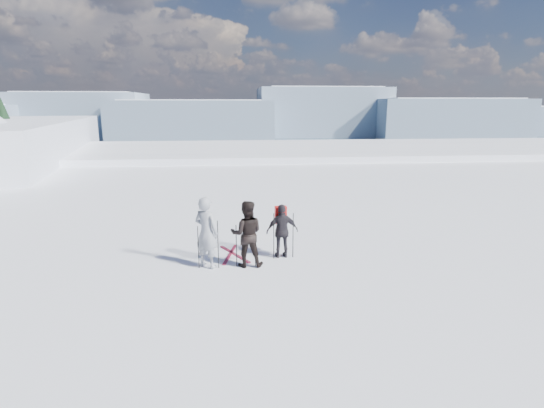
{
  "coord_description": "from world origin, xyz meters",
  "views": [
    {
      "loc": [
        -2.77,
        -8.95,
        4.32
      ],
      "look_at": [
        -1.6,
        3.0,
        1.5
      ],
      "focal_mm": 28.0,
      "sensor_mm": 36.0,
      "label": 1
    }
  ],
  "objects_px": {
    "skier_dark": "(247,234)",
    "skis_loose": "(232,254)",
    "skier_pack": "(282,231)",
    "skier_grey": "(206,232)"
  },
  "relations": [
    {
      "from": "skier_dark",
      "to": "skier_pack",
      "type": "xyz_separation_m",
      "value": [
        1.04,
        0.57,
        -0.13
      ]
    },
    {
      "from": "skier_dark",
      "to": "skier_pack",
      "type": "relative_size",
      "value": 1.16
    },
    {
      "from": "skier_grey",
      "to": "skier_pack",
      "type": "xyz_separation_m",
      "value": [
        2.12,
        0.56,
        -0.2
      ]
    },
    {
      "from": "skier_dark",
      "to": "skis_loose",
      "type": "bearing_deg",
      "value": -62.88
    },
    {
      "from": "skier_dark",
      "to": "skis_loose",
      "type": "distance_m",
      "value": 1.34
    },
    {
      "from": "skier_grey",
      "to": "skis_loose",
      "type": "bearing_deg",
      "value": -92.41
    },
    {
      "from": "skier_pack",
      "to": "skis_loose",
      "type": "distance_m",
      "value": 1.66
    },
    {
      "from": "skier_grey",
      "to": "skis_loose",
      "type": "xyz_separation_m",
      "value": [
        0.68,
        0.89,
        -0.97
      ]
    },
    {
      "from": "skier_dark",
      "to": "skis_loose",
      "type": "xyz_separation_m",
      "value": [
        -0.4,
        0.9,
        -0.9
      ]
    },
    {
      "from": "skier_grey",
      "to": "skier_dark",
      "type": "xyz_separation_m",
      "value": [
        1.08,
        -0.01,
        -0.07
      ]
    }
  ]
}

